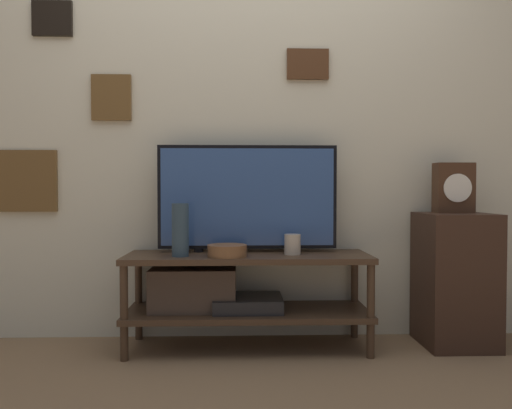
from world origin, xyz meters
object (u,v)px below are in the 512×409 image
object	(u,v)px
vase_tall_ceramic	(180,230)
mantel_clock	(454,188)
television	(248,197)
candle_jar	(292,244)
vase_wide_bowl	(227,251)

from	to	relation	value
vase_tall_ceramic	mantel_clock	size ratio (longest dim) A/B	0.99
television	mantel_clock	world-z (taller)	television
television	vase_tall_ceramic	xyz separation A→B (m)	(-0.35, -0.17, -0.16)
candle_jar	mantel_clock	xyz separation A→B (m)	(0.89, 0.09, 0.30)
vase_wide_bowl	mantel_clock	distance (m)	1.28
mantel_clock	television	bearing A→B (deg)	178.87
television	candle_jar	bearing A→B (deg)	-25.49
television	vase_wide_bowl	xyz separation A→B (m)	(-0.11, -0.19, -0.27)
mantel_clock	vase_wide_bowl	bearing A→B (deg)	-172.46
mantel_clock	candle_jar	bearing A→B (deg)	-174.32
vase_wide_bowl	candle_jar	size ratio (longest dim) A/B	1.88
vase_tall_ceramic	vase_wide_bowl	world-z (taller)	vase_tall_ceramic
vase_wide_bowl	mantel_clock	bearing A→B (deg)	7.54
vase_tall_ceramic	vase_wide_bowl	xyz separation A→B (m)	(0.24, -0.01, -0.10)
vase_wide_bowl	candle_jar	xyz separation A→B (m)	(0.34, 0.07, 0.02)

